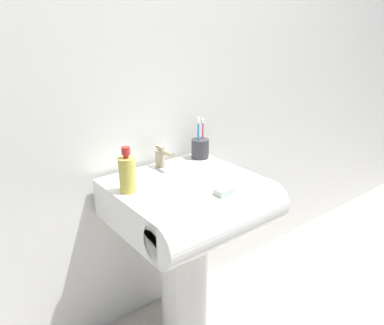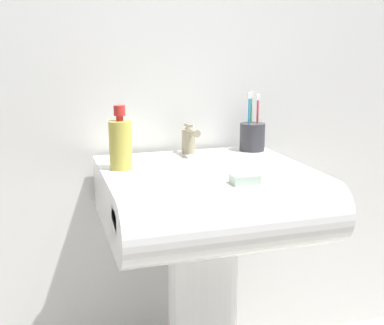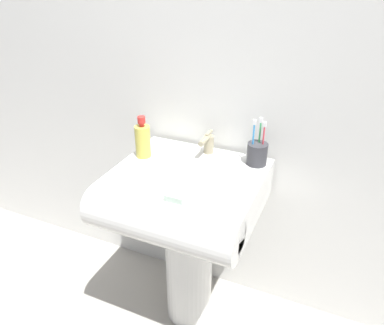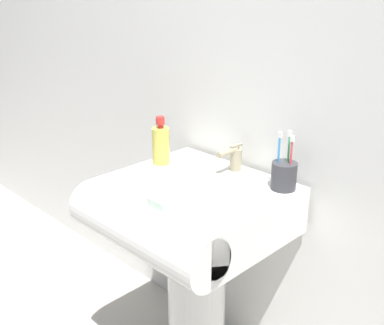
% 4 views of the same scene
% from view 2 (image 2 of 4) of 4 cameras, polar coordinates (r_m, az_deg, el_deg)
% --- Properties ---
extents(wall_back, '(5.00, 0.05, 2.40)m').
position_cam_2_polar(wall_back, '(1.61, -1.90, 16.29)').
color(wall_back, silver).
rests_on(wall_back, ground).
extents(sink_pedestal, '(0.21, 0.21, 0.63)m').
position_cam_2_polar(sink_pedestal, '(1.56, 1.27, -17.76)').
color(sink_pedestal, white).
rests_on(sink_pedestal, ground).
extents(sink_basin, '(0.57, 0.56, 0.16)m').
position_cam_2_polar(sink_basin, '(1.34, 2.18, -4.48)').
color(sink_basin, white).
rests_on(sink_basin, sink_pedestal).
extents(faucet, '(0.04, 0.12, 0.10)m').
position_cam_2_polar(faucet, '(1.53, -0.32, 2.85)').
color(faucet, tan).
rests_on(faucet, sink_basin).
extents(toothbrush_cup, '(0.08, 0.08, 0.19)m').
position_cam_2_polar(toothbrush_cup, '(1.60, 7.16, 3.13)').
color(toothbrush_cup, '#38383D').
rests_on(toothbrush_cup, sink_basin).
extents(soap_bottle, '(0.06, 0.06, 0.18)m').
position_cam_2_polar(soap_bottle, '(1.35, -8.47, 2.28)').
color(soap_bottle, gold).
rests_on(soap_bottle, sink_basin).
extents(bar_soap, '(0.07, 0.05, 0.02)m').
position_cam_2_polar(bar_soap, '(1.21, 6.28, -1.95)').
color(bar_soap, silver).
rests_on(bar_soap, sink_basin).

